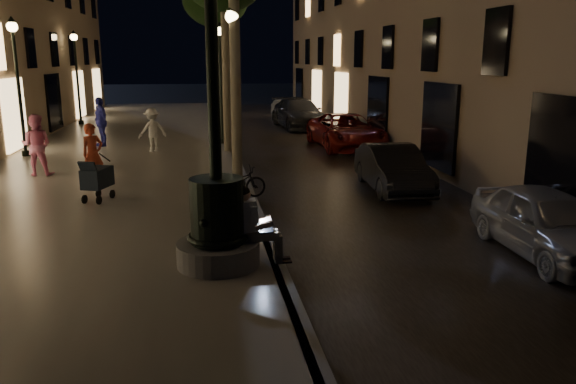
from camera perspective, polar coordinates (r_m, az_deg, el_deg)
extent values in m
plane|color=black|center=(22.39, -5.75, 4.10)|extent=(120.00, 120.00, 0.00)
cube|color=black|center=(22.76, 1.83, 4.34)|extent=(6.00, 45.00, 0.02)
cube|color=slate|center=(22.51, -15.99, 3.96)|extent=(8.00, 45.00, 0.20)
cube|color=#59595B|center=(22.38, -5.75, 4.36)|extent=(0.25, 45.00, 0.20)
cylinder|color=#59595B|center=(9.62, -7.09, -6.19)|extent=(1.40, 1.40, 0.40)
cylinder|color=black|center=(9.40, -7.22, -1.88)|extent=(0.90, 0.90, 1.10)
torus|color=black|center=(9.53, -7.14, -4.49)|extent=(1.04, 1.04, 0.10)
torus|color=black|center=(9.30, -7.29, 0.49)|extent=(0.89, 0.89, 0.09)
cylinder|color=black|center=(9.07, -7.62, 11.33)|extent=(0.20, 0.20, 3.20)
cube|color=gray|center=(9.56, -3.83, -4.41)|extent=(0.36, 0.24, 0.18)
cube|color=silver|center=(9.45, -4.23, -2.45)|extent=(0.45, 0.26, 0.57)
sphere|color=tan|center=(9.36, -4.45, -0.27)|extent=(0.21, 0.21, 0.21)
sphere|color=black|center=(9.35, -4.52, -0.03)|extent=(0.21, 0.21, 0.21)
cube|color=gray|center=(9.50, -2.32, -4.51)|extent=(0.46, 0.13, 0.14)
cube|color=gray|center=(9.67, -2.45, -4.19)|extent=(0.46, 0.13, 0.14)
cube|color=gray|center=(9.60, -0.99, -5.85)|extent=(0.13, 0.12, 0.49)
cube|color=gray|center=(9.77, -1.14, -5.50)|extent=(0.13, 0.12, 0.49)
cube|color=black|center=(9.69, -0.39, -7.10)|extent=(0.26, 0.10, 0.03)
cube|color=black|center=(9.86, -0.55, -6.73)|extent=(0.26, 0.10, 0.03)
cube|color=black|center=(9.56, -2.27, -3.88)|extent=(0.24, 0.33, 0.02)
cube|color=black|center=(9.51, -3.24, -3.29)|extent=(0.09, 0.33, 0.22)
cube|color=#B1CCFD|center=(9.51, -3.15, -3.29)|extent=(0.06, 0.30, 0.18)
cylinder|color=#6B604C|center=(15.12, -5.33, 9.93)|extent=(0.28, 0.28, 5.00)
cylinder|color=#6B604C|center=(21.11, -6.31, 11.03)|extent=(0.28, 0.28, 5.10)
cylinder|color=#6B604C|center=(27.10, -7.18, 11.32)|extent=(0.28, 0.28, 4.90)
ellipsoid|color=black|center=(27.20, -7.41, 18.81)|extent=(3.00, 3.00, 2.40)
cylinder|color=#6B604C|center=(33.09, -7.42, 11.95)|extent=(0.28, 0.28, 5.20)
ellipsoid|color=black|center=(33.20, -7.63, 18.34)|extent=(3.00, 3.00, 2.40)
cylinder|color=black|center=(15.45, -5.32, 1.01)|extent=(0.28, 0.28, 0.20)
cylinder|color=black|center=(15.14, -5.49, 8.79)|extent=(0.12, 0.12, 4.40)
sphere|color=#FFD88C|center=(15.13, -5.69, 17.31)|extent=(0.36, 0.36, 0.36)
cone|color=black|center=(15.15, -5.71, 18.26)|extent=(0.30, 0.30, 0.22)
cylinder|color=black|center=(23.32, -6.65, 5.20)|extent=(0.28, 0.28, 0.20)
cylinder|color=black|center=(23.11, -6.79, 10.36)|extent=(0.12, 0.12, 4.40)
sphere|color=#FFD88C|center=(23.11, -6.95, 15.94)|extent=(0.36, 0.36, 0.36)
cone|color=black|center=(23.12, -6.97, 16.55)|extent=(0.30, 0.30, 0.22)
cylinder|color=black|center=(31.25, -7.32, 7.27)|extent=(0.28, 0.28, 0.20)
cylinder|color=black|center=(31.10, -7.43, 11.12)|extent=(0.12, 0.12, 4.40)
sphere|color=#FFD88C|center=(31.09, -7.56, 15.26)|extent=(0.36, 0.36, 0.36)
cone|color=black|center=(31.10, -7.58, 15.72)|extent=(0.30, 0.30, 0.22)
cylinder|color=black|center=(39.22, -7.71, 8.50)|extent=(0.28, 0.28, 0.20)
cylinder|color=black|center=(39.09, -7.81, 11.57)|extent=(0.12, 0.12, 4.40)
sphere|color=#FFD88C|center=(39.09, -7.92, 14.87)|extent=(0.36, 0.36, 0.36)
cone|color=black|center=(39.10, -7.93, 15.23)|extent=(0.30, 0.30, 0.22)
cylinder|color=black|center=(22.19, -25.08, 3.60)|extent=(0.28, 0.28, 0.20)
cylinder|color=black|center=(21.98, -25.62, 8.99)|extent=(0.12, 0.12, 4.40)
sphere|color=#FFD88C|center=(21.97, -26.24, 14.83)|extent=(0.36, 0.36, 0.36)
cone|color=black|center=(21.98, -26.30, 15.48)|extent=(0.30, 0.30, 0.22)
cylinder|color=black|center=(31.84, -20.28, 6.67)|extent=(0.28, 0.28, 0.20)
cylinder|color=black|center=(31.69, -20.59, 10.43)|extent=(0.12, 0.12, 4.40)
sphere|color=#FFD88C|center=(31.68, -20.93, 14.49)|extent=(0.36, 0.36, 0.36)
cone|color=black|center=(31.69, -20.97, 14.94)|extent=(0.30, 0.30, 0.22)
cube|color=black|center=(14.42, -18.82, 1.40)|extent=(0.73, 0.91, 0.48)
cube|color=black|center=(14.05, -19.67, 2.35)|extent=(0.46, 0.32, 0.31)
cylinder|color=black|center=(14.35, -19.97, -0.70)|extent=(0.12, 0.21, 0.21)
cylinder|color=black|center=(14.16, -18.65, -0.79)|extent=(0.12, 0.21, 0.21)
cylinder|color=black|center=(14.88, -18.70, -0.12)|extent=(0.12, 0.21, 0.21)
cylinder|color=black|center=(14.69, -17.41, -0.19)|extent=(0.12, 0.21, 0.21)
cylinder|color=black|center=(14.70, -18.11, 3.35)|extent=(0.20, 0.46, 0.29)
imported|color=#9A9CA2|center=(11.51, 24.78, -2.81)|extent=(1.61, 3.80, 1.28)
imported|color=black|center=(15.86, 10.59, 2.38)|extent=(1.54, 3.91, 1.27)
imported|color=maroon|center=(23.07, 5.93, 6.15)|extent=(2.51, 5.16, 1.41)
imported|color=#2D2E32|center=(29.88, 1.12, 7.97)|extent=(2.58, 5.37, 1.51)
imported|color=gray|center=(33.34, 0.05, 8.30)|extent=(1.64, 3.83, 1.23)
imported|color=#AF3B23|center=(16.29, -19.22, 3.63)|extent=(0.74, 0.70, 1.70)
imported|color=pink|center=(18.23, -24.18, 4.37)|extent=(0.95, 0.78, 1.82)
imported|color=silver|center=(21.58, -13.61, 6.15)|extent=(1.20, 0.96, 1.62)
imported|color=navy|center=(23.47, -18.50, 6.78)|extent=(0.95, 1.22, 1.93)
imported|color=black|center=(13.94, -5.34, 0.94)|extent=(1.65, 0.91, 0.82)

